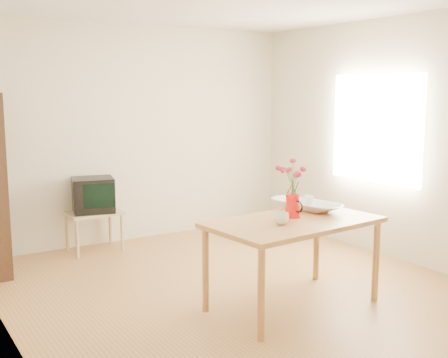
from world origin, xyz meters
TOP-DOWN VIEW (x-y plane):
  - room at (0.03, 0.00)m, footprint 4.50×4.50m
  - table at (0.17, -0.53)m, footprint 1.50×0.95m
  - tv_stand at (-0.70, 1.97)m, footprint 0.60×0.45m
  - pitcher at (0.22, -0.44)m, footprint 0.13×0.21m
  - flowers at (0.22, -0.44)m, footprint 0.23×0.23m
  - mug at (-0.01, -0.59)m, footprint 0.17×0.17m
  - bowl at (0.53, -0.26)m, footprint 0.56×0.56m
  - teacup_a at (0.49, -0.26)m, footprint 0.10×0.10m
  - teacup_b at (0.57, -0.24)m, footprint 0.10×0.10m
  - television at (-0.70, 1.98)m, footprint 0.53×0.51m

SIDE VIEW (x-z plane):
  - tv_stand at x=-0.70m, z-range 0.16..0.62m
  - television at x=-0.70m, z-range 0.46..0.85m
  - table at x=0.17m, z-range 0.30..1.05m
  - mug at x=-0.01m, z-range 0.75..0.85m
  - pitcher at x=0.22m, z-range 0.74..0.94m
  - teacup_a at x=0.49m, z-range 0.89..0.96m
  - teacup_b at x=0.57m, z-range 0.89..0.97m
  - bowl at x=0.53m, z-range 0.75..1.19m
  - flowers at x=0.22m, z-range 0.94..1.26m
  - room at x=0.03m, z-range -0.95..3.55m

